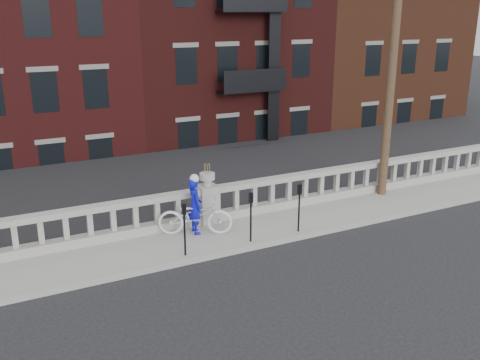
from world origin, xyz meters
name	(u,v)px	position (x,y,z in m)	size (l,w,h in m)	color
ground	(278,285)	(0.00, 0.00, 0.00)	(120.00, 120.00, 0.00)	black
sidewalk	(222,236)	(0.00, 3.00, 0.07)	(32.00, 2.20, 0.15)	#99968E
balustrade	(208,206)	(0.00, 3.95, 0.64)	(28.00, 0.34, 1.03)	#99968E
planter_pedestal	(208,199)	(0.00, 3.95, 0.83)	(0.55, 0.55, 1.76)	#99968E
lower_level	(84,72)	(0.56, 23.04, 2.63)	(80.00, 44.00, 20.80)	#605E59
utility_pole	(395,37)	(6.20, 3.60, 5.24)	(1.60, 0.28, 10.00)	#422D1E
parking_meter_b	(184,224)	(-1.41, 2.15, 1.00)	(0.10, 0.09, 1.36)	black
parking_meter_c	(251,212)	(0.44, 2.15, 1.00)	(0.10, 0.09, 1.36)	black
parking_meter_d	(299,203)	(1.94, 2.15, 1.00)	(0.10, 0.09, 1.36)	black
bicycle	(195,216)	(-0.66, 3.29, 0.68)	(0.70, 2.02, 1.06)	silver
cyclist	(195,206)	(-0.63, 3.36, 0.94)	(0.57, 0.38, 1.58)	#0C0EB8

